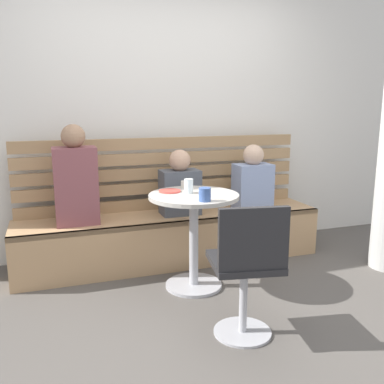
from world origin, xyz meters
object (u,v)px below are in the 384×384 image
Objects in this scene: person_child_middle at (253,181)px; cup_mug_blue at (205,195)px; white_chair at (247,267)px; booth_bench at (172,238)px; cup_espresso_small at (184,184)px; plate_small at (170,191)px; person_child_left at (180,186)px; cafe_table at (194,223)px; person_adult at (76,180)px; cup_water_clear at (189,186)px.

person_child_middle is 6.33× the size of cup_mug_blue.
booth_bench is at bearing 92.19° from white_chair.
cup_espresso_small is 0.20m from plate_small.
cup_espresso_small is at bearing -100.74° from person_child_left.
cafe_table is at bearing -44.16° from plate_small.
person_adult is at bearing 135.67° from cup_mug_blue.
person_child_left is at bearing 79.26° from cup_espresso_small.
cup_water_clear is (-0.09, -0.52, 0.10)m from person_child_left.
person_child_left is at bearing 63.06° from plate_small.
white_chair reaches higher than plate_small.
cafe_table is 4.35× the size of plate_small.
booth_bench is 0.69m from plate_small.
white_chair is 1.65m from person_adult.
person_adult reaches higher than white_chair.
person_child_left is 0.70m from person_child_middle.
cafe_table is at bearing 88.56° from cup_mug_blue.
person_adult is at bearing 179.59° from person_child_middle.
person_adult is at bearing -178.60° from person_child_left.
cup_mug_blue is at bearing -134.78° from person_child_middle.
person_child_left is at bearing 177.30° from person_child_middle.
cup_water_clear is (-0.04, -0.22, 0.03)m from cup_espresso_small.
person_adult is 4.76× the size of plate_small.
person_child_middle is at bearing 45.22° from cup_mug_blue.
booth_bench is 0.99m from cup_mug_blue.
booth_bench is 0.78m from cup_water_clear.
plate_small is at bearing 101.50° from white_chair.
booth_bench is 0.64m from cafe_table.
person_child_middle is 0.81m from cup_espresso_small.
person_child_left is 3.38× the size of plate_small.
white_chair is at bearing -87.81° from booth_bench.
cafe_table is at bearing -92.63° from cup_espresso_small.
person_child_middle is at bearing -2.71° from booth_bench.
booth_bench is 4.49× the size of person_child_middle.
cafe_table is 1.02m from person_adult.
person_adult reaches higher than booth_bench.
cup_espresso_small is 0.59× the size of cup_mug_blue.
cafe_table is at bearing -89.47° from booth_bench.
white_chair is 0.66m from cup_mug_blue.
cafe_table is 0.82m from white_chair.
person_adult is 1.41× the size of person_child_left.
cafe_table is at bearing 93.36° from white_chair.
person_child_left reaches higher than cup_mug_blue.
person_child_left is at bearing 89.09° from white_chair.
person_adult is at bearing 122.45° from white_chair.
person_adult is 0.78m from plate_small.
person_adult is 1.35× the size of person_child_middle.
person_child_left is 6.05× the size of cup_mug_blue.
person_child_middle is 1.00m from plate_small.
cafe_table is 0.95m from person_child_middle.
cup_mug_blue is at bearing -44.33° from person_adult.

